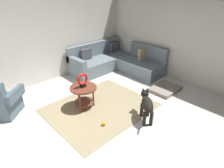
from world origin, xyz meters
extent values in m
cube|color=silver|center=(0.00, 0.00, -0.05)|extent=(6.00, 6.00, 0.10)
cube|color=silver|center=(0.00, 2.94, 1.35)|extent=(6.00, 0.12, 2.70)
cube|color=silver|center=(2.94, 0.00, 1.35)|extent=(0.12, 6.00, 2.70)
cube|color=tan|center=(0.15, 0.70, 0.01)|extent=(2.30, 1.90, 0.01)
cube|color=slate|center=(1.73, 2.41, 0.21)|extent=(2.20, 0.85, 0.42)
cube|color=slate|center=(1.73, 2.76, 0.65)|extent=(2.20, 0.14, 0.46)
cube|color=slate|center=(2.41, 1.28, 0.21)|extent=(0.85, 1.40, 0.42)
cube|color=slate|center=(2.76, 1.28, 0.65)|extent=(0.14, 1.40, 0.46)
cube|color=slate|center=(0.71, 2.41, 0.53)|extent=(0.16, 0.85, 0.22)
cube|color=#4C4C56|center=(2.48, 2.61, 0.59)|extent=(0.39, 0.17, 0.39)
cube|color=#4C4C56|center=(1.23, 2.61, 0.59)|extent=(0.38, 0.13, 0.38)
cube|color=tan|center=(2.61, 1.38, 0.59)|extent=(0.39, 0.16, 0.38)
cube|color=#4C6070|center=(-1.53, 1.98, 0.20)|extent=(0.85, 0.85, 0.40)
cube|color=#4C6070|center=(-1.29, 1.72, 0.51)|extent=(0.51, 0.48, 0.22)
cylinder|color=brown|center=(-0.10, 0.96, 0.52)|extent=(0.60, 0.60, 0.04)
cylinder|color=brown|center=(-0.10, 0.96, 0.15)|extent=(0.45, 0.45, 0.02)
cylinder|color=brown|center=(-0.10, 1.18, 0.25)|extent=(0.04, 0.04, 0.50)
cylinder|color=brown|center=(-0.29, 0.85, 0.25)|extent=(0.04, 0.04, 0.50)
cylinder|color=brown|center=(0.09, 0.85, 0.25)|extent=(0.04, 0.04, 0.50)
cube|color=black|center=(-0.10, 0.96, 0.57)|extent=(0.12, 0.08, 0.05)
torus|color=red|center=(-0.10, 0.96, 0.73)|extent=(0.28, 0.06, 0.28)
cube|color=gray|center=(1.98, 0.08, 0.04)|extent=(0.80, 0.60, 0.09)
cylinder|color=black|center=(0.59, -0.18, 0.16)|extent=(0.07, 0.07, 0.32)
cylinder|color=black|center=(0.69, -0.27, 0.16)|extent=(0.07, 0.07, 0.32)
cylinder|color=black|center=(0.38, -0.41, 0.16)|extent=(0.07, 0.07, 0.32)
cylinder|color=black|center=(0.49, -0.50, 0.16)|extent=(0.07, 0.07, 0.32)
ellipsoid|color=black|center=(0.54, -0.34, 0.40)|extent=(0.51, 0.53, 0.24)
sphere|color=black|center=(0.74, -0.12, 0.48)|extent=(0.17, 0.17, 0.17)
ellipsoid|color=black|center=(0.79, -0.06, 0.46)|extent=(0.13, 0.14, 0.07)
cone|color=black|center=(0.70, -0.09, 0.59)|extent=(0.06, 0.06, 0.07)
cone|color=black|center=(0.77, -0.15, 0.59)|extent=(0.06, 0.06, 0.07)
cylinder|color=black|center=(0.33, -0.57, 0.44)|extent=(0.16, 0.17, 0.16)
sphere|color=orange|center=(-0.22, 0.15, 0.04)|extent=(0.08, 0.08, 0.08)
camera|label=1|loc=(-2.18, -2.12, 2.50)|focal=29.89mm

